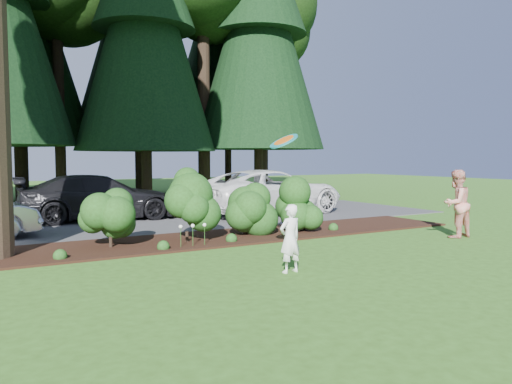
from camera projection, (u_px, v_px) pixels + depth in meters
ground at (256, 266)px, 9.74m from camera, size 80.00×80.00×0.00m
mulch_bed at (191, 240)px, 12.54m from camera, size 16.00×2.50×0.05m
driveway at (140, 222)px, 16.20m from camera, size 22.00×6.00×0.03m
shrub_row at (220, 208)px, 12.78m from camera, size 6.53×1.60×1.61m
lily_cluster at (193, 227)px, 11.62m from camera, size 0.69×0.09×0.57m
car_white_suv at (270, 192)px, 18.46m from camera, size 6.14×3.39×1.63m
car_dark_suv at (99, 197)px, 16.61m from camera, size 5.32×2.49×1.50m
child at (290, 238)px, 9.12m from camera, size 0.49×0.35×1.26m
adult at (456, 204)px, 13.11m from camera, size 0.89×0.71×1.79m
frisbee at (284, 141)px, 8.82m from camera, size 0.49×0.54×0.28m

